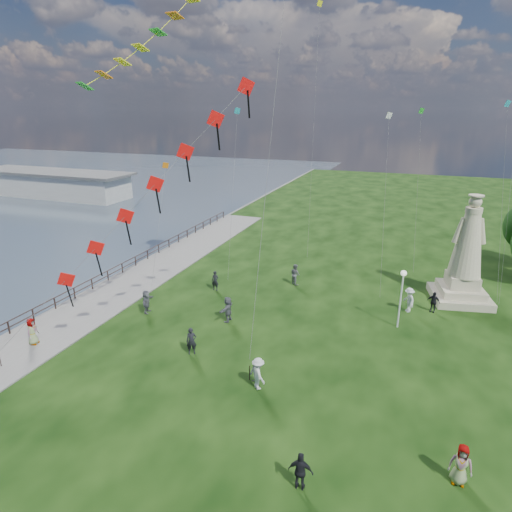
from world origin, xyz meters
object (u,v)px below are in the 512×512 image
at_px(person_0, 191,341).
at_px(person_8, 409,300).
at_px(statue, 465,262).
at_px(person_10, 32,333).
at_px(person_4, 461,465).
at_px(person_9, 433,302).
at_px(person_6, 215,281).
at_px(person_1, 255,373).
at_px(person_11, 228,309).
at_px(person_5, 147,302).
at_px(person_2, 258,373).
at_px(pier_pavilion, 53,183).
at_px(person_3, 301,471).
at_px(person_7, 295,274).
at_px(lamppost, 402,287).

height_order(person_0, person_8, person_8).
bearing_deg(statue, person_10, -158.36).
height_order(person_4, person_9, person_4).
bearing_deg(person_6, person_10, -124.04).
distance_m(person_1, person_11, 7.68).
bearing_deg(person_5, person_10, 134.64).
bearing_deg(person_8, person_2, -59.36).
relative_size(pier_pavilion, person_5, 17.04).
relative_size(pier_pavilion, person_4, 16.51).
height_order(pier_pavilion, person_5, pier_pavilion).
height_order(person_1, person_3, person_3).
bearing_deg(person_4, person_5, 160.03).
bearing_deg(person_3, person_9, -109.23).
distance_m(pier_pavilion, person_2, 66.30).
distance_m(person_2, person_10, 14.95).
height_order(person_7, person_8, person_8).
distance_m(statue, person_2, 19.61).
height_order(person_0, person_11, person_11).
height_order(person_2, person_5, person_2).
distance_m(person_4, person_5, 22.24).
xyz_separation_m(person_7, person_8, (9.29, -2.15, 0.04)).
bearing_deg(lamppost, person_9, 55.90).
height_order(pier_pavilion, person_8, pier_pavilion).
bearing_deg(person_11, person_1, 37.66).
xyz_separation_m(pier_pavilion, person_2, (53.21, -39.54, -0.93)).
xyz_separation_m(statue, person_5, (-21.78, -10.50, -2.28)).
relative_size(person_3, person_4, 0.94).
height_order(person_8, person_9, person_8).
relative_size(person_9, person_10, 0.90).
height_order(pier_pavilion, person_11, pier_pavilion).
bearing_deg(person_0, person_6, 79.07).
xyz_separation_m(person_5, person_10, (-4.09, -6.47, 0.00)).
distance_m(person_1, person_4, 10.44).
relative_size(person_2, person_9, 1.14).
xyz_separation_m(person_3, person_9, (5.12, 18.63, -0.06)).
relative_size(person_7, person_9, 1.13).
bearing_deg(person_7, lamppost, -168.58).
xyz_separation_m(lamppost, person_6, (-14.56, 1.32, -2.19)).
bearing_deg(person_2, lamppost, -82.39).
relative_size(person_3, person_5, 0.97).
relative_size(person_3, person_11, 0.92).
distance_m(statue, person_4, 19.23).
bearing_deg(pier_pavilion, person_7, -25.91).
bearing_deg(person_0, person_7, 48.98).
bearing_deg(person_11, person_7, 164.53).
xyz_separation_m(statue, person_10, (-25.87, -16.97, -2.28)).
relative_size(person_6, person_11, 0.90).
height_order(lamppost, person_3, lamppost).
bearing_deg(person_5, person_1, -129.92).
bearing_deg(person_7, person_0, 117.99).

